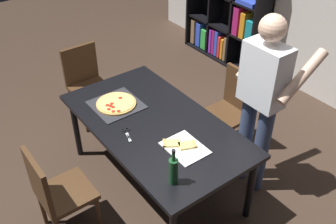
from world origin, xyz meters
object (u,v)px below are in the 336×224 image
object	(u,v)px
chair_far_side	(232,106)
chair_near_camera	(55,191)
person_serving_pizza	(262,97)
wine_bottle	(173,171)
kitchen_scissors	(126,132)
pepperoni_pizza_on_tray	(116,104)
dining_table	(155,128)
chair_left_end	(86,80)

from	to	relation	value
chair_far_side	chair_near_camera	bearing A→B (deg)	-90.00
person_serving_pizza	wine_bottle	size ratio (longest dim) A/B	5.54
kitchen_scissors	wine_bottle	bearing A→B (deg)	-2.21
wine_bottle	person_serving_pizza	bearing A→B (deg)	97.78
person_serving_pizza	pepperoni_pizza_on_tray	size ratio (longest dim) A/B	4.00
dining_table	chair_near_camera	xyz separation A→B (m)	(-0.00, -0.99, -0.17)
chair_left_end	kitchen_scissors	world-z (taller)	chair_left_end
chair_near_camera	chair_left_end	xyz separation A→B (m)	(-1.40, 0.99, 0.00)
dining_table	person_serving_pizza	distance (m)	0.98
chair_left_end	pepperoni_pizza_on_tray	size ratio (longest dim) A/B	2.06
dining_table	wine_bottle	size ratio (longest dim) A/B	5.77
chair_far_side	person_serving_pizza	world-z (taller)	person_serving_pizza
chair_near_camera	chair_far_side	xyz separation A→B (m)	(0.00, 1.98, 0.00)
chair_far_side	chair_left_end	bearing A→B (deg)	-144.73
person_serving_pizza	pepperoni_pizza_on_tray	xyz separation A→B (m)	(-0.96, -0.90, -0.23)
dining_table	kitchen_scissors	bearing A→B (deg)	-95.14
chair_left_end	dining_table	bearing A→B (deg)	0.00
chair_left_end	person_serving_pizza	world-z (taller)	person_serving_pizza
chair_left_end	kitchen_scissors	distance (m)	1.42
dining_table	chair_left_end	size ratio (longest dim) A/B	2.02
kitchen_scissors	dining_table	bearing A→B (deg)	84.86
person_serving_pizza	pepperoni_pizza_on_tray	world-z (taller)	person_serving_pizza
kitchen_scissors	chair_near_camera	bearing A→B (deg)	-87.98
chair_near_camera	pepperoni_pizza_on_tray	xyz separation A→B (m)	(-0.43, 0.85, 0.25)
chair_far_side	wine_bottle	world-z (taller)	wine_bottle
dining_table	pepperoni_pizza_on_tray	bearing A→B (deg)	-162.59
chair_far_side	chair_left_end	distance (m)	1.71
chair_far_side	person_serving_pizza	bearing A→B (deg)	-22.65
chair_left_end	kitchen_scissors	bearing A→B (deg)	-11.46
chair_far_side	person_serving_pizza	distance (m)	0.75
person_serving_pizza	chair_far_side	bearing A→B (deg)	157.35
pepperoni_pizza_on_tray	wine_bottle	xyz separation A→B (m)	(1.11, -0.17, 0.10)
chair_left_end	chair_near_camera	bearing A→B (deg)	-35.27
chair_near_camera	dining_table	bearing A→B (deg)	90.00
chair_left_end	person_serving_pizza	xyz separation A→B (m)	(1.92, 0.77, 0.49)
person_serving_pizza	kitchen_scissors	distance (m)	1.21
wine_bottle	chair_near_camera	bearing A→B (deg)	-134.63
chair_near_camera	person_serving_pizza	size ratio (longest dim) A/B	0.51
chair_far_side	kitchen_scissors	xyz separation A→B (m)	(-0.03, -1.27, 0.24)
wine_bottle	kitchen_scissors	bearing A→B (deg)	177.79
chair_far_side	kitchen_scissors	size ratio (longest dim) A/B	4.53
chair_left_end	person_serving_pizza	distance (m)	2.13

